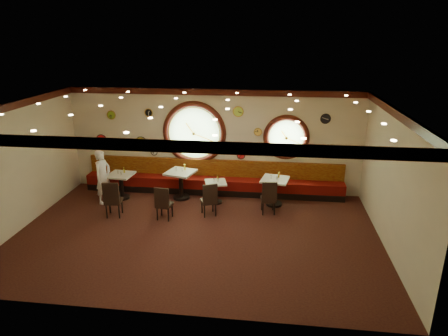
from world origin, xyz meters
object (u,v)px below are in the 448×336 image
(condiment_b_pepper, at_px, (182,170))
(table_d, at_px, (275,188))
(table_c, at_px, (216,190))
(table_b, at_px, (181,181))
(condiment_a_bottle, at_px, (124,170))
(chair_d, at_px, (269,195))
(condiment_a_salt, at_px, (118,172))
(condiment_b_bottle, at_px, (185,167))
(condiment_c_salt, at_px, (214,180))
(chair_a, at_px, (112,197))
(table_a, at_px, (121,183))
(chair_c, at_px, (209,197))
(condiment_a_pepper, at_px, (121,173))
(condiment_c_pepper, at_px, (218,180))
(condiment_d_salt, at_px, (271,177))
(condiment_d_bottle, at_px, (279,175))
(chair_b, at_px, (163,201))
(condiment_b_salt, at_px, (176,169))
(condiment_d_pepper, at_px, (277,177))
(condiment_c_bottle, at_px, (218,178))
(waiter, at_px, (103,177))

(condiment_b_pepper, bearing_deg, table_d, -3.68)
(table_c, bearing_deg, table_d, 1.79)
(table_b, xyz_separation_m, condiment_a_bottle, (-1.71, -0.08, 0.32))
(condiment_b_pepper, distance_m, condiment_a_bottle, 1.76)
(chair_d, bearing_deg, condiment_a_salt, 164.93)
(condiment_a_bottle, bearing_deg, condiment_b_bottle, 7.12)
(table_c, height_order, condiment_c_salt, condiment_c_salt)
(chair_a, height_order, condiment_a_bottle, chair_a)
(table_a, bearing_deg, chair_c, -17.49)
(table_d, height_order, condiment_a_pepper, condiment_a_pepper)
(condiment_c_salt, height_order, condiment_c_pepper, condiment_c_pepper)
(condiment_a_salt, distance_m, condiment_d_salt, 4.55)
(condiment_c_salt, height_order, condiment_d_bottle, condiment_d_bottle)
(chair_c, distance_m, condiment_b_bottle, 1.62)
(table_a, xyz_separation_m, chair_b, (1.64, -1.28, 0.05))
(table_a, bearing_deg, condiment_c_salt, 0.84)
(condiment_b_salt, distance_m, condiment_d_pepper, 2.98)
(condiment_a_bottle, height_order, condiment_c_bottle, condiment_a_bottle)
(chair_b, distance_m, condiment_c_salt, 1.77)
(condiment_c_pepper, height_order, condiment_c_bottle, condiment_c_bottle)
(table_a, height_order, condiment_d_bottle, condiment_d_bottle)
(chair_b, height_order, condiment_a_bottle, condiment_a_bottle)
(table_a, xyz_separation_m, chair_d, (4.42, -0.57, 0.06))
(table_b, relative_size, condiment_a_bottle, 5.67)
(chair_c, xyz_separation_m, condiment_c_salt, (-0.01, 0.93, 0.16))
(table_b, distance_m, chair_a, 2.15)
(condiment_a_bottle, bearing_deg, table_c, -2.55)
(chair_b, relative_size, condiment_d_pepper, 5.10)
(table_a, xyz_separation_m, table_d, (4.57, 0.07, 0.02))
(condiment_b_salt, relative_size, condiment_d_bottle, 0.64)
(condiment_c_bottle, xyz_separation_m, waiter, (-3.31, -0.46, 0.05))
(condiment_b_bottle, xyz_separation_m, condiment_d_bottle, (2.80, -0.18, -0.05))
(condiment_c_pepper, bearing_deg, condiment_a_salt, 179.94)
(chair_a, bearing_deg, table_d, 9.96)
(condiment_d_pepper, distance_m, condiment_b_bottle, 2.77)
(condiment_d_pepper, bearing_deg, condiment_c_salt, 179.36)
(condiment_d_pepper, xyz_separation_m, condiment_c_bottle, (-1.71, 0.09, -0.12))
(condiment_a_pepper, relative_size, condiment_a_bottle, 0.55)
(condiment_d_salt, relative_size, condiment_b_pepper, 1.02)
(table_a, distance_m, condiment_d_bottle, 4.70)
(condiment_d_pepper, relative_size, condiment_c_bottle, 0.63)
(chair_c, relative_size, condiment_b_salt, 5.29)
(chair_d, bearing_deg, condiment_c_pepper, 150.58)
(table_b, relative_size, chair_c, 1.63)
(chair_d, bearing_deg, table_a, 165.23)
(table_b, height_order, waiter, waiter)
(condiment_d_pepper, xyz_separation_m, condiment_b_bottle, (-2.74, 0.34, 0.08))
(condiment_b_salt, height_order, condiment_a_bottle, condiment_b_salt)
(table_d, distance_m, condiment_b_salt, 2.96)
(chair_b, bearing_deg, condiment_c_salt, 53.90)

